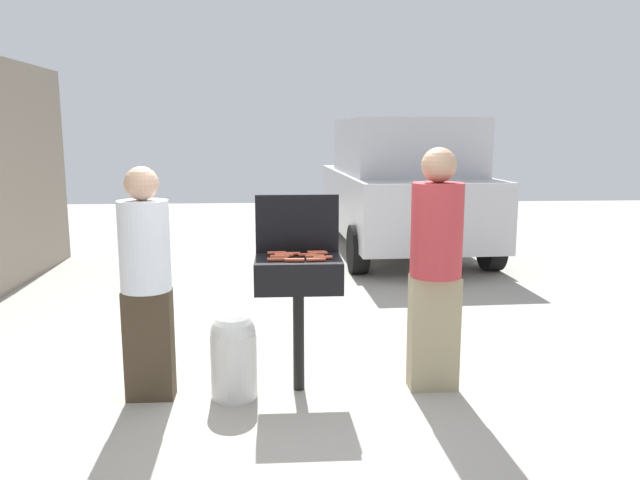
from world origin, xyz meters
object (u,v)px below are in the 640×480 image
(person_right, at_px, (436,261))
(parked_minivan, at_px, (401,185))
(hot_dog_2, at_px, (323,258))
(hot_dog_10, at_px, (291,254))
(hot_dog_3, at_px, (277,253))
(propane_tank, at_px, (234,353))
(bbq_grill, at_px, (298,279))
(hot_dog_6, at_px, (277,259))
(hot_dog_8, at_px, (295,260))
(hot_dog_11, at_px, (315,256))
(hot_dog_0, at_px, (283,255))
(hot_dog_1, at_px, (316,260))
(hot_dog_9, at_px, (316,252))
(hot_dog_5, at_px, (308,255))
(hot_dog_4, at_px, (280,257))
(hot_dog_7, at_px, (318,253))
(hot_dog_12, at_px, (284,256))
(person_left, at_px, (146,276))

(person_right, distance_m, parked_minivan, 5.28)
(hot_dog_2, distance_m, hot_dog_10, 0.26)
(hot_dog_3, bearing_deg, propane_tank, -143.19)
(bbq_grill, xyz_separation_m, person_right, (0.96, -0.03, 0.12))
(hot_dog_6, bearing_deg, hot_dog_8, -15.28)
(hot_dog_11, bearing_deg, hot_dog_0, 161.45)
(hot_dog_1, relative_size, hot_dog_9, 1.00)
(hot_dog_5, bearing_deg, hot_dog_4, -162.76)
(hot_dog_2, xyz_separation_m, person_right, (0.79, 0.02, -0.04))
(bbq_grill, bearing_deg, parked_minivan, 71.70)
(hot_dog_7, relative_size, hot_dog_10, 1.00)
(bbq_grill, relative_size, hot_dog_11, 7.39)
(hot_dog_4, relative_size, propane_tank, 0.21)
(hot_dog_0, xyz_separation_m, hot_dog_7, (0.25, 0.04, 0.00))
(hot_dog_7, xyz_separation_m, hot_dog_10, (-0.19, -0.01, 0.00))
(hot_dog_5, distance_m, hot_dog_6, 0.26)
(hot_dog_5, xyz_separation_m, hot_dog_11, (0.05, -0.06, 0.00))
(hot_dog_0, bearing_deg, hot_dog_9, 16.77)
(bbq_grill, distance_m, hot_dog_1, 0.24)
(hot_dog_4, xyz_separation_m, hot_dog_8, (0.10, -0.12, 0.00))
(hot_dog_4, distance_m, hot_dog_5, 0.20)
(hot_dog_4, relative_size, hot_dog_10, 1.00)
(hot_dog_1, bearing_deg, hot_dog_3, 136.37)
(person_right, bearing_deg, bbq_grill, -2.52)
(hot_dog_7, relative_size, hot_dog_12, 1.00)
(hot_dog_7, height_order, hot_dog_12, same)
(bbq_grill, distance_m, hot_dog_3, 0.25)
(hot_dog_5, xyz_separation_m, person_left, (-1.10, -0.13, -0.10))
(hot_dog_1, bearing_deg, hot_dog_9, 86.29)
(hot_dog_6, distance_m, hot_dog_11, 0.27)
(hot_dog_4, xyz_separation_m, person_right, (1.09, -0.02, -0.04))
(hot_dog_3, bearing_deg, hot_dog_12, -60.70)
(bbq_grill, bearing_deg, propane_tank, -167.38)
(person_right, bearing_deg, hot_dog_12, -3.80)
(hot_dog_3, bearing_deg, hot_dog_2, -29.81)
(hot_dog_5, xyz_separation_m, hot_dog_6, (-0.21, -0.15, 0.00))
(hot_dog_4, distance_m, person_right, 1.09)
(hot_dog_12, bearing_deg, propane_tank, -160.26)
(hot_dog_4, bearing_deg, hot_dog_10, 52.92)
(hot_dog_3, height_order, hot_dog_4, same)
(hot_dog_1, relative_size, parked_minivan, 0.03)
(hot_dog_2, relative_size, hot_dog_6, 1.00)
(bbq_grill, xyz_separation_m, hot_dog_12, (-0.10, 0.03, 0.16))
(propane_tank, bearing_deg, hot_dog_7, 18.29)
(hot_dog_9, xyz_separation_m, hot_dog_12, (-0.23, -0.11, 0.00))
(hot_dog_1, height_order, hot_dog_4, same)
(hot_dog_6, relative_size, person_left, 0.08)
(hot_dog_11, bearing_deg, hot_dog_1, -88.65)
(bbq_grill, height_order, hot_dog_12, hot_dog_12)
(hot_dog_1, height_order, propane_tank, hot_dog_1)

